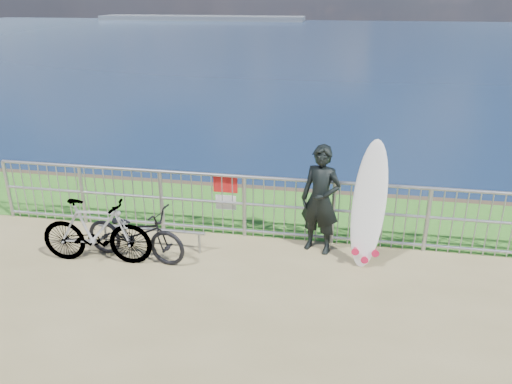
% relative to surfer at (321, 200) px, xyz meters
% --- Properties ---
extents(grass_strip, '(120.00, 120.00, 0.00)m').
position_rel_surfer_xyz_m(grass_strip, '(-0.80, 1.38, -0.88)').
color(grass_strip, '#2D7520').
rests_on(grass_strip, ground).
extents(seascape, '(260.00, 260.00, 5.00)m').
position_rel_surfer_xyz_m(seascape, '(-44.55, 146.17, -4.93)').
color(seascape, brown).
rests_on(seascape, ground).
extents(railing, '(10.06, 0.10, 1.13)m').
position_rel_surfer_xyz_m(railing, '(-0.79, 0.28, -0.31)').
color(railing, '#979A9F').
rests_on(railing, ground).
extents(surfer, '(0.76, 0.62, 1.79)m').
position_rel_surfer_xyz_m(surfer, '(0.00, 0.00, 0.00)').
color(surfer, black).
rests_on(surfer, ground).
extents(surfboard, '(0.63, 0.59, 1.97)m').
position_rel_surfer_xyz_m(surfboard, '(0.74, -0.28, 0.02)').
color(surfboard, white).
rests_on(surfboard, ground).
extents(bicycle_near, '(1.79, 0.85, 0.90)m').
position_rel_surfer_xyz_m(bicycle_near, '(-2.83, -0.82, -0.44)').
color(bicycle_near, black).
rests_on(bicycle_near, ground).
extents(bicycle_far, '(1.78, 0.61, 1.05)m').
position_rel_surfer_xyz_m(bicycle_far, '(-3.37, -1.02, -0.37)').
color(bicycle_far, black).
rests_on(bicycle_far, ground).
extents(bike_rack, '(1.83, 0.05, 0.38)m').
position_rel_surfer_xyz_m(bike_rack, '(-2.71, -0.46, -0.58)').
color(bike_rack, '#979A9F').
rests_on(bike_rack, ground).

